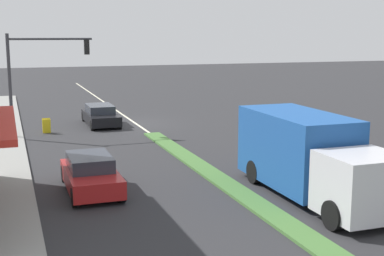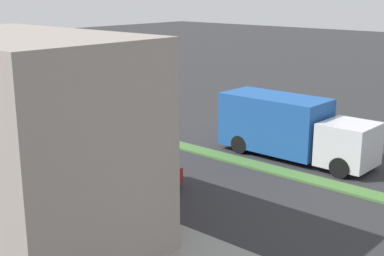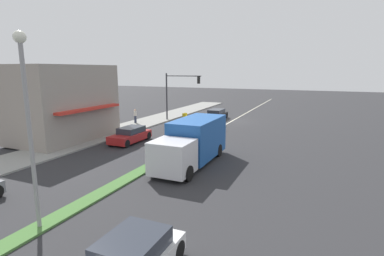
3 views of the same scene
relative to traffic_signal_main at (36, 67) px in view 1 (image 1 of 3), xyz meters
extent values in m
plane|color=#2B2B2D|center=(-6.12, 15.30, -3.90)|extent=(160.00, 160.00, 0.00)
cube|color=beige|center=(-6.12, -2.70, -3.90)|extent=(0.16, 60.00, 0.01)
cube|color=red|center=(1.76, 12.88, -0.98)|extent=(0.70, 6.95, 0.20)
cylinder|color=#333338|center=(1.43, 0.01, -0.98)|extent=(0.18, 0.18, 5.60)
cylinder|color=#333338|center=(-0.82, 0.01, 1.52)|extent=(4.50, 0.12, 0.12)
cube|color=black|center=(-2.77, 0.01, 1.07)|extent=(0.28, 0.24, 0.84)
sphere|color=red|center=(-2.77, -0.12, 1.34)|extent=(0.18, 0.18, 0.18)
sphere|color=gold|center=(-2.77, -0.12, 1.07)|extent=(0.18, 0.18, 0.18)
sphere|color=green|center=(-2.77, -0.12, 0.80)|extent=(0.18, 0.18, 0.18)
cube|color=yellow|center=(-0.46, -1.27, -3.47)|extent=(0.45, 0.21, 0.84)
cube|color=yellow|center=(-0.46, -0.95, -3.47)|extent=(0.45, 0.21, 0.84)
cube|color=silver|center=(-8.32, 17.57, -2.68)|extent=(2.28, 2.20, 1.90)
cube|color=#1E519E|center=(-8.32, 13.72, -2.33)|extent=(2.40, 5.10, 2.60)
cylinder|color=black|center=(-7.24, 17.77, -3.45)|extent=(0.28, 0.90, 0.90)
cylinder|color=black|center=(-9.40, 12.47, -3.45)|extent=(0.28, 0.90, 0.90)
cylinder|color=black|center=(-7.24, 12.47, -3.45)|extent=(0.28, 0.90, 0.90)
cube|color=black|center=(-3.92, -2.89, -3.43)|extent=(1.83, 4.52, 0.60)
cube|color=#2D333D|center=(-3.92, -3.12, -2.89)|extent=(1.55, 2.48, 0.49)
cylinder|color=black|center=(-4.74, -1.03, -3.59)|extent=(0.22, 0.62, 0.62)
cylinder|color=black|center=(-3.11, -1.03, -3.59)|extent=(0.22, 0.62, 0.62)
cylinder|color=black|center=(-4.74, -4.75, -3.59)|extent=(0.22, 0.62, 0.62)
cylinder|color=black|center=(-3.11, -4.75, -3.59)|extent=(0.22, 0.62, 0.62)
cube|color=#AD1E1E|center=(-1.12, 11.46, -3.40)|extent=(1.78, 4.14, 0.63)
cube|color=#2D333D|center=(-1.12, 11.25, -2.84)|extent=(1.51, 2.28, 0.50)
cylinder|color=black|center=(-1.91, 13.10, -3.57)|extent=(0.22, 0.66, 0.66)
cylinder|color=black|center=(-0.34, 13.10, -3.57)|extent=(0.22, 0.66, 0.66)
cylinder|color=black|center=(-1.91, 9.82, -3.57)|extent=(0.22, 0.66, 0.66)
cylinder|color=black|center=(-0.34, 9.82, -3.57)|extent=(0.22, 0.66, 0.66)
camera|label=1|loc=(1.61, 30.56, 1.81)|focal=50.00mm
camera|label=2|loc=(12.99, 27.44, 3.92)|focal=50.00mm
camera|label=3|loc=(-15.91, 32.26, 2.23)|focal=28.00mm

